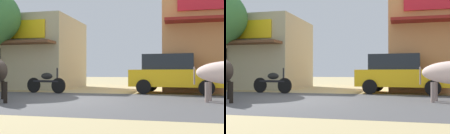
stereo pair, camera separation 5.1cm
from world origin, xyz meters
The scene contains 5 objects.
ground centered at (0.00, 0.00, 0.00)m, with size 80.00×80.00×0.00m, color tan.
asphalt_road centered at (0.00, 0.00, 0.00)m, with size 72.00×5.95×0.00m, color #4C4C4E.
storefront_left_cafe centered at (-5.72, 6.17, 1.94)m, with size 7.15×5.11×3.86m.
parked_hatchback_car centered at (3.24, 3.80, 0.84)m, with size 3.86×2.19×1.64m.
parked_motorcycle centered at (-2.09, 2.69, 0.48)m, with size 1.91×0.40×1.08m.
Camera 2 is at (3.31, -8.03, 0.90)m, focal length 43.66 mm.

